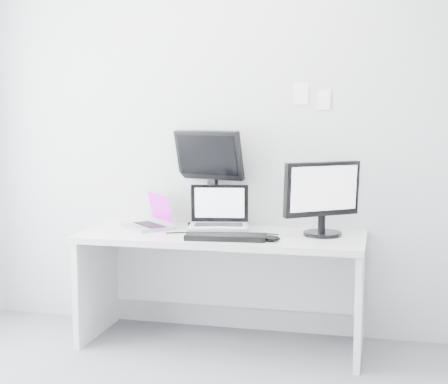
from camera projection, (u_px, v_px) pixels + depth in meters
The scene contains 11 objects.
back_wall at pixel (234, 134), 4.46m from camera, with size 3.60×3.60×0.00m, color #BBBDC0.
desk at pixel (222, 290), 4.24m from camera, with size 1.80×0.70×0.73m, color silver.
macbook at pixel (147, 209), 4.39m from camera, with size 0.34×0.26×0.26m, color #ABACB0.
speaker at pixel (210, 214), 4.42m from camera, with size 0.09×0.09×0.19m, color black.
dell_laptop at pixel (219, 209), 4.20m from camera, with size 0.37×0.29×0.31m, color #B6B9BE.
rear_monitor at pixel (210, 177), 4.48m from camera, with size 0.49×0.18×0.67m, color black.
samsung_monitor at pixel (323, 198), 4.10m from camera, with size 0.52×0.24×0.48m, color black.
keyboard at pixel (226, 237), 4.00m from camera, with size 0.49×0.17×0.03m, color black.
mouse at pixel (271, 238), 3.93m from camera, with size 0.11×0.07×0.04m, color black.
wall_note_0 at pixel (301, 94), 4.32m from camera, with size 0.10×0.00×0.14m, color white.
wall_note_1 at pixel (324, 100), 4.29m from camera, with size 0.09×0.00×0.13m, color white.
Camera 1 is at (0.98, -2.77, 1.48)m, focal length 52.95 mm.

